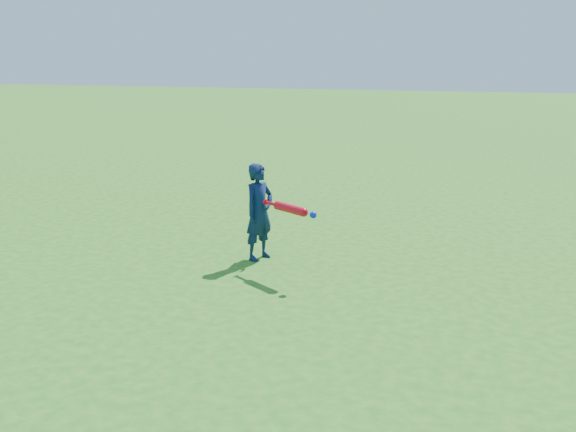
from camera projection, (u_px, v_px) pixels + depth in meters
The scene contains 3 objects.
ground at pixel (289, 270), 6.88m from camera, with size 80.00×80.00×0.00m, color #246718.
child at pixel (259, 212), 7.14m from camera, with size 0.40×0.26×1.09m, color #0E1D43.
bat_swing at pixel (292, 209), 6.61m from camera, with size 0.72×0.45×0.09m.
Camera 1 is at (2.19, -6.17, 2.21)m, focal length 40.00 mm.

